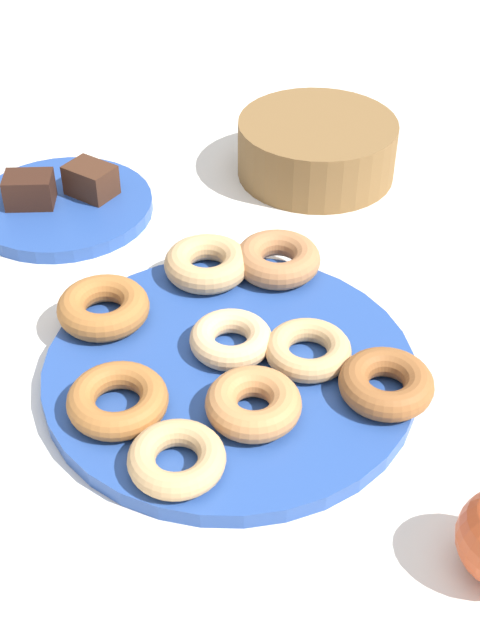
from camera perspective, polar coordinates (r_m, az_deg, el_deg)
name	(u,v)px	position (r m, az deg, el deg)	size (l,w,h in m)	color
ground_plane	(230,377)	(0.81, -0.67, -3.78)	(2.40, 2.40, 0.00)	white
donut_plate	(230,370)	(0.81, -0.67, -3.36)	(0.35, 0.35, 0.02)	#284C9E
donut_0	(103,307)	(0.86, -9.06, 0.83)	(0.09, 0.09, 0.03)	#AD6B33
donut_1	(308,350)	(0.80, 4.54, -1.99)	(0.08, 0.08, 0.02)	tan
donut_2	(253,404)	(0.75, 0.90, -5.57)	(0.08, 0.08, 0.03)	#C6844C
donut_3	(118,400)	(0.76, -8.13, -5.29)	(0.09, 0.09, 0.03)	#AD6B33
donut_4	(231,339)	(0.81, -0.61, -1.28)	(0.08, 0.08, 0.02)	#EABC84
donut_5	(281,260)	(0.91, 2.71, 4.03)	(0.09, 0.09, 0.03)	#B27547
donut_6	(207,264)	(0.90, -2.22, 3.76)	(0.09, 0.09, 0.03)	tan
donut_7	(386,384)	(0.78, 9.68, -4.18)	(0.09, 0.09, 0.03)	#995B2D
donut_8	(177,459)	(0.71, -4.20, -9.18)	(0.08, 0.08, 0.02)	tan
cake_plate	(63,207)	(1.06, -11.65, 7.38)	(0.21, 0.21, 0.02)	#284C9E
brownie_near	(29,190)	(1.05, -13.81, 8.40)	(0.06, 0.04, 0.04)	#381E14
brownie_far	(91,180)	(1.05, -9.88, 9.14)	(0.06, 0.04, 0.04)	#472819
basket	(317,148)	(1.11, 5.11, 11.30)	(0.20, 0.20, 0.07)	brown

